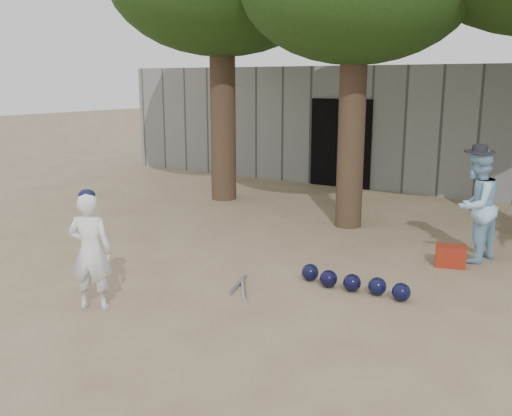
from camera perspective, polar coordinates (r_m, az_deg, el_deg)
The scene contains 7 objects.
ground at distance 7.60m, azimuth -7.96°, elevation -7.88°, with size 70.00×70.00×0.00m, color #937C5E.
boy_player at distance 6.93m, azimuth -16.22°, elevation -4.19°, with size 0.51×0.34×1.40m, color white.
spectator_blue at distance 9.00m, azimuth 21.07°, elevation 0.18°, with size 0.81×0.63×1.67m, color #99CEED.
red_bag at distance 8.79m, azimuth 18.88°, elevation -4.56°, with size 0.42×0.32×0.30m, color #A32C15.
back_building at distance 16.44m, azimuth 16.01°, elevation 8.17°, with size 16.00×5.24×3.00m.
helmet_row at distance 7.48m, azimuth 9.65°, elevation -7.33°, with size 1.51×0.33×0.23m.
bat_pile at distance 7.46m, azimuth -1.56°, elevation -7.92°, with size 0.54×0.78×0.06m.
Camera 1 is at (4.65, -5.39, 2.65)m, focal length 40.00 mm.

